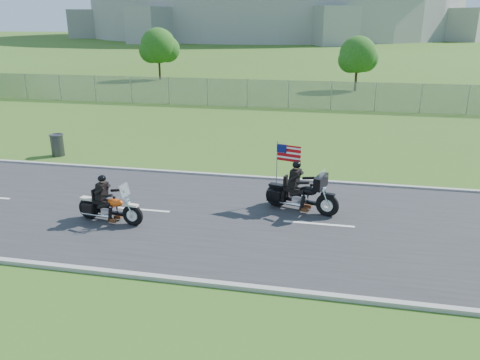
# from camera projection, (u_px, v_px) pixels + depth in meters

# --- Properties ---
(ground) EXTENTS (420.00, 420.00, 0.00)m
(ground) POSITION_uv_depth(u_px,v_px,m) (196.00, 215.00, 15.37)
(ground) COLOR #334A17
(ground) RESTS_ON ground
(road) EXTENTS (120.00, 8.00, 0.04)m
(road) POSITION_uv_depth(u_px,v_px,m) (196.00, 215.00, 15.36)
(road) COLOR #28282B
(road) RESTS_ON ground
(curb_north) EXTENTS (120.00, 0.18, 0.12)m
(curb_north) POSITION_uv_depth(u_px,v_px,m) (224.00, 175.00, 19.10)
(curb_north) COLOR #9E9B93
(curb_north) RESTS_ON ground
(curb_south) EXTENTS (120.00, 0.18, 0.12)m
(curb_south) POSITION_uv_depth(u_px,v_px,m) (149.00, 277.00, 11.60)
(curb_south) COLOR #9E9B93
(curb_south) RESTS_ON ground
(fence) EXTENTS (60.00, 0.03, 2.00)m
(fence) POSITION_uv_depth(u_px,v_px,m) (207.00, 92.00, 34.51)
(fence) COLOR gray
(fence) RESTS_ON ground
(tree_fence_near) EXTENTS (3.52, 3.28, 4.75)m
(tree_fence_near) POSITION_uv_depth(u_px,v_px,m) (358.00, 57.00, 41.10)
(tree_fence_near) COLOR #382316
(tree_fence_near) RESTS_ON ground
(tree_fence_mid) EXTENTS (3.96, 3.69, 5.30)m
(tree_fence_mid) POSITION_uv_depth(u_px,v_px,m) (159.00, 47.00, 48.44)
(tree_fence_mid) COLOR #382316
(tree_fence_mid) RESTS_ON ground
(motorcycle_lead) EXTENTS (2.33, 0.77, 1.57)m
(motorcycle_lead) POSITION_uv_depth(u_px,v_px,m) (109.00, 208.00, 14.67)
(motorcycle_lead) COLOR black
(motorcycle_lead) RESTS_ON ground
(motorcycle_follow) EXTENTS (2.53, 1.19, 2.16)m
(motorcycle_follow) POSITION_uv_depth(u_px,v_px,m) (301.00, 195.00, 15.48)
(motorcycle_follow) COLOR black
(motorcycle_follow) RESTS_ON ground
(trash_can) EXTENTS (0.73, 0.73, 1.00)m
(trash_can) POSITION_uv_depth(u_px,v_px,m) (57.00, 145.00, 21.88)
(trash_can) COLOR #313135
(trash_can) RESTS_ON ground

